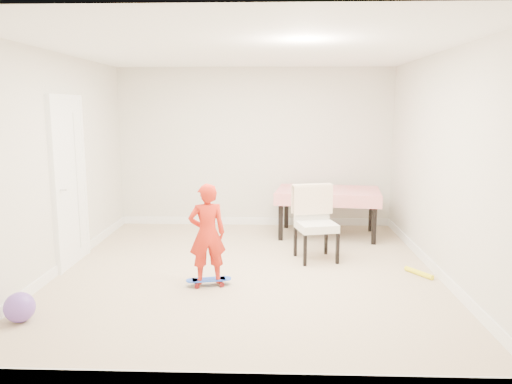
{
  "coord_description": "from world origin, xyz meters",
  "views": [
    {
      "loc": [
        0.32,
        -5.73,
        1.96
      ],
      "look_at": [
        0.1,
        0.2,
        0.95
      ],
      "focal_mm": 35.0,
      "sensor_mm": 36.0,
      "label": 1
    }
  ],
  "objects_px": {
    "dining_table": "(328,213)",
    "child": "(207,237)",
    "skateboard": "(209,282)",
    "balloon": "(20,307)",
    "dining_chair": "(316,224)"
  },
  "relations": [
    {
      "from": "dining_table",
      "to": "child",
      "type": "distance_m",
      "value": 2.75
    },
    {
      "from": "skateboard",
      "to": "balloon",
      "type": "distance_m",
      "value": 1.91
    },
    {
      "from": "child",
      "to": "dining_chair",
      "type": "bearing_deg",
      "value": -157.33
    },
    {
      "from": "child",
      "to": "skateboard",
      "type": "bearing_deg",
      "value": -157.45
    },
    {
      "from": "child",
      "to": "balloon",
      "type": "distance_m",
      "value": 1.94
    },
    {
      "from": "dining_chair",
      "to": "skateboard",
      "type": "relative_size",
      "value": 1.92
    },
    {
      "from": "child",
      "to": "balloon",
      "type": "relative_size",
      "value": 3.99
    },
    {
      "from": "skateboard",
      "to": "balloon",
      "type": "xyz_separation_m",
      "value": [
        -1.62,
        -1.01,
        0.1
      ]
    },
    {
      "from": "dining_table",
      "to": "child",
      "type": "relative_size",
      "value": 1.38
    },
    {
      "from": "dining_table",
      "to": "balloon",
      "type": "height_order",
      "value": "dining_table"
    },
    {
      "from": "dining_chair",
      "to": "skateboard",
      "type": "distance_m",
      "value": 1.67
    },
    {
      "from": "dining_table",
      "to": "balloon",
      "type": "distance_m",
      "value": 4.55
    },
    {
      "from": "dining_chair",
      "to": "child",
      "type": "xyz_separation_m",
      "value": [
        -1.28,
        -1.0,
        0.08
      ]
    },
    {
      "from": "skateboard",
      "to": "balloon",
      "type": "bearing_deg",
      "value": -160.75
    },
    {
      "from": "dining_table",
      "to": "dining_chair",
      "type": "distance_m",
      "value": 1.3
    }
  ]
}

